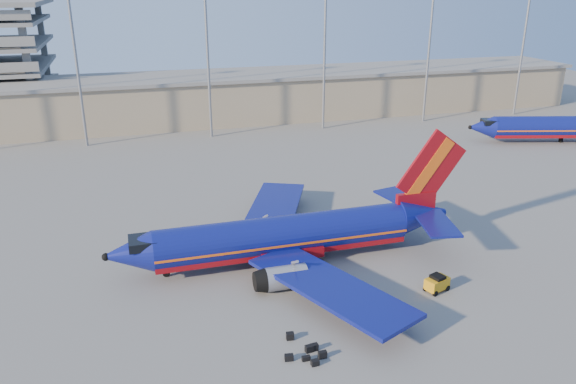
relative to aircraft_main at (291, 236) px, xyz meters
name	(u,v)px	position (x,y,z in m)	size (l,w,h in m)	color
ground	(338,248)	(5.06, 0.96, -2.48)	(220.00, 220.00, 0.00)	slate
terminal_building	(278,94)	(15.06, 58.96, 1.84)	(122.00, 16.00, 8.50)	#9C896B
light_mast_row	(267,27)	(10.06, 46.96, 15.08)	(101.60, 1.60, 28.65)	gray
aircraft_main	(291,236)	(0.00, 0.00, 0.00)	(34.21, 32.97, 11.60)	navy
aircraft_second	(568,127)	(54.93, 26.93, 0.10)	(32.43, 15.75, 11.23)	navy
baggage_tug	(437,283)	(10.11, -8.95, -1.71)	(2.33, 1.83, 1.46)	orange
luggage_pile	(306,351)	(-3.14, -13.96, -2.24)	(2.93, 3.78, 0.53)	black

